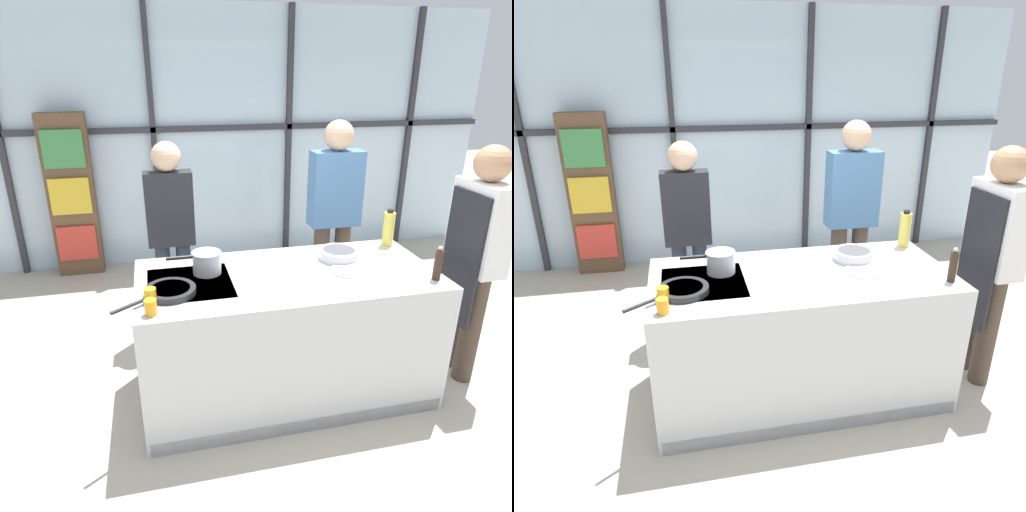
% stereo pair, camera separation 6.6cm
% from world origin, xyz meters
% --- Properties ---
extents(ground_plane, '(18.00, 18.00, 0.00)m').
position_xyz_m(ground_plane, '(0.00, 0.00, 0.00)').
color(ground_plane, '#BCB29E').
extents(back_window_wall, '(6.40, 0.10, 2.80)m').
position_xyz_m(back_window_wall, '(0.00, 2.67, 1.40)').
color(back_window_wall, silver).
rests_on(back_window_wall, ground_plane).
extents(bookshelf, '(0.48, 0.19, 1.75)m').
position_xyz_m(bookshelf, '(-1.68, 2.48, 0.88)').
color(bookshelf, brown).
rests_on(bookshelf, ground_plane).
extents(demo_island, '(1.95, 0.91, 0.91)m').
position_xyz_m(demo_island, '(-0.00, -0.00, 0.46)').
color(demo_island, silver).
rests_on(demo_island, ground_plane).
extents(chef, '(0.24, 0.44, 1.71)m').
position_xyz_m(chef, '(1.32, -0.08, 0.97)').
color(chef, '#47382D').
rests_on(chef, ground_plane).
extents(spectator_far_left, '(0.37, 0.23, 1.65)m').
position_xyz_m(spectator_far_left, '(-0.70, 0.97, 0.96)').
color(spectator_far_left, '#232838').
rests_on(spectator_far_left, ground_plane).
extents(spectator_center_left, '(0.44, 0.25, 1.77)m').
position_xyz_m(spectator_center_left, '(0.70, 0.97, 1.02)').
color(spectator_center_left, '#47382D').
rests_on(spectator_center_left, ground_plane).
extents(frying_pan, '(0.48, 0.38, 0.04)m').
position_xyz_m(frying_pan, '(-0.77, -0.13, 0.94)').
color(frying_pan, '#232326').
rests_on(frying_pan, demo_island).
extents(saucepan, '(0.36, 0.19, 0.15)m').
position_xyz_m(saucepan, '(-0.51, 0.12, 0.99)').
color(saucepan, silver).
rests_on(saucepan, demo_island).
extents(white_plate, '(0.25, 0.25, 0.01)m').
position_xyz_m(white_plate, '(0.41, -0.06, 0.92)').
color(white_plate, white).
rests_on(white_plate, demo_island).
extents(mixing_bowl, '(0.27, 0.27, 0.07)m').
position_xyz_m(mixing_bowl, '(0.41, 0.16, 0.95)').
color(mixing_bowl, silver).
rests_on(mixing_bowl, demo_island).
extents(oil_bottle, '(0.08, 0.08, 0.28)m').
position_xyz_m(oil_bottle, '(0.88, 0.33, 1.05)').
color(oil_bottle, '#E0CC4C').
rests_on(oil_bottle, demo_island).
extents(pepper_grinder, '(0.05, 0.05, 0.23)m').
position_xyz_m(pepper_grinder, '(0.89, -0.29, 1.02)').
color(pepper_grinder, '#332319').
rests_on(pepper_grinder, demo_island).
extents(juice_glass_near, '(0.07, 0.07, 0.09)m').
position_xyz_m(juice_glass_near, '(-0.88, -0.35, 0.96)').
color(juice_glass_near, orange).
rests_on(juice_glass_near, demo_island).
extents(juice_glass_far, '(0.07, 0.07, 0.09)m').
position_xyz_m(juice_glass_far, '(-0.88, -0.21, 0.96)').
color(juice_glass_far, orange).
rests_on(juice_glass_far, demo_island).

